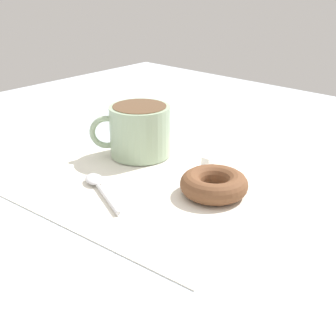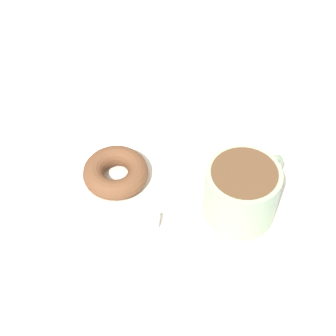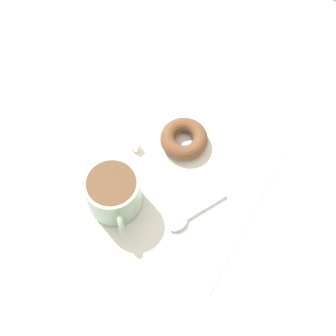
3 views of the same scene
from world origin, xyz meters
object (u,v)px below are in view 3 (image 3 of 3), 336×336
Objects in this scene: spoon at (185,220)px; sugar_cube at (136,146)px; coffee_cup at (114,193)px; donut at (184,139)px.

sugar_cube reaches higher than spoon.
spoon is (4.02, -12.03, -3.71)cm from coffee_cup.
coffee_cup is at bearing 108.50° from spoon.
sugar_cube is (-6.12, 6.74, -0.66)cm from donut.
coffee_cup reaches higher than spoon.
spoon is 17.01cm from sugar_cube.
coffee_cup reaches higher than sugar_cube.
donut is at bearing -47.76° from sugar_cube.
coffee_cup reaches higher than donut.
donut is 0.77× the size of spoon.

